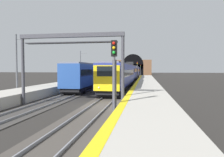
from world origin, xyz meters
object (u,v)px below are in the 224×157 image
Objects in this scene: catenary_mast_near at (81,66)px; overhead_signal_gantry at (71,50)px; catenary_mast_far at (17,64)px; train_adjacent_platform at (101,73)px; railway_signal_mid at (137,70)px; railway_signal_near at (114,71)px; railway_signal_far at (141,69)px; train_main_approaching at (130,73)px.

overhead_signal_gantry is at bearing -163.49° from catenary_mast_near.
overhead_signal_gantry is at bearing -121.53° from catenary_mast_far.
overhead_signal_gantry is (-24.46, -2.60, 2.59)m from train_adjacent_platform.
train_adjacent_platform is 20.07m from catenary_mast_far.
train_adjacent_platform is 11.99m from railway_signal_mid.
catenary_mast_near reaches higher than railway_signal_near.
railway_signal_near is 73.33m from railway_signal_far.
overhead_signal_gantry reaches higher than railway_signal_mid.
catenary_mast_far reaches higher than train_main_approaching.
catenary_mast_far reaches higher than train_adjacent_platform.
railway_signal_near is 0.55× the size of overhead_signal_gantry.
railway_signal_far is at bearing -18.67° from catenary_mast_near.
railway_signal_far is 69.67m from overhead_signal_gantry.
train_main_approaching is at bearing -30.73° from train_adjacent_platform.
catenary_mast_near is (30.06, 8.91, -1.04)m from overhead_signal_gantry.
railway_signal_near is at bearing -124.87° from catenary_mast_far.
railway_signal_near is (-28.28, -7.02, 0.79)m from train_adjacent_platform.
train_main_approaching is at bearing -73.01° from catenary_mast_near.
catenary_mast_far is (-28.70, 13.33, 0.85)m from railway_signal_mid.
railway_signal_near is at bearing -158.52° from catenary_mast_near.
railway_signal_mid is at bearing -7.38° from overhead_signal_gantry.
train_adjacent_platform is at bearing -29.07° from train_main_approaching.
catenary_mast_far is (9.29, 13.33, 0.69)m from railway_signal_near.
overhead_signal_gantry is 10.50m from catenary_mast_far.
train_main_approaching is 30.41m from catenary_mast_far.
railway_signal_mid reaches higher than train_main_approaching.
overhead_signal_gantry reaches higher than railway_signal_far.
railway_signal_mid is (37.98, 0.00, -0.16)m from railway_signal_near.
train_main_approaching is 8.14× the size of catenary_mast_far.
overhead_signal_gantry reaches higher than railway_signal_near.
catenary_mast_far reaches higher than railway_signal_mid.
catenary_mast_near is (-3.51, 11.51, 1.53)m from train_main_approaching.
catenary_mast_near is at bearing 16.51° from overhead_signal_gantry.
overhead_signal_gantry is 1.27× the size of catenary_mast_far.
catenary_mast_far is (5.46, 8.90, -1.11)m from overhead_signal_gantry.
catenary_mast_near is (5.60, 6.31, 1.54)m from train_adjacent_platform.
catenary_mast_far reaches higher than overhead_signal_gantry.
train_main_approaching reaches higher than train_adjacent_platform.
train_adjacent_platform is 29.15m from railway_signal_near.
railway_signal_near reaches higher than train_main_approaching.
railway_signal_far is 41.65m from catenary_mast_near.
railway_signal_mid reaches higher than railway_signal_far.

